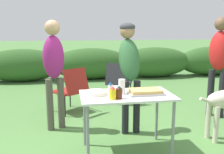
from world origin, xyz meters
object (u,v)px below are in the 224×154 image
Objects in this scene: mixing_bowl at (115,88)px; bbq_sauce_bottle at (119,92)px; folding_table at (126,100)px; camp_chair_near_hedge at (119,80)px; paper_cup_stack at (122,87)px; plate_stack at (96,93)px; standing_person_in_dark_puffer at (54,64)px; camp_chair_green_behind_table at (71,88)px; food_tray at (145,92)px; mustard_bottle at (113,93)px; standing_person_in_gray_fleece at (129,63)px; standing_person_in_navy_coat at (219,57)px; mayo_bottle at (110,89)px.

bbq_sauce_bottle is (-0.03, -0.34, 0.04)m from mixing_bowl.
folding_table is 1.32× the size of camp_chair_near_hedge.
mixing_bowl is 1.12× the size of paper_cup_stack.
standing_person_in_dark_puffer is at bearing 121.57° from plate_stack.
camp_chair_near_hedge reaches higher than folding_table.
camp_chair_green_behind_table reaches higher than plate_stack.
camp_chair_green_behind_table is (-0.88, 1.62, -0.30)m from food_tray.
mixing_bowl is 1.34× the size of mustard_bottle.
food_tray is at bearing 21.36° from mustard_bottle.
camp_chair_green_behind_table is at bearing 112.02° from folding_table.
standing_person_in_gray_fleece is (0.19, 0.67, 0.36)m from folding_table.
camp_chair_green_behind_table is at bearing 118.38° from food_tray.
paper_cup_stack is 0.21× the size of camp_chair_near_hedge.
plate_stack is at bearing -85.46° from camp_chair_near_hedge.
standing_person_in_dark_puffer is at bearing 125.67° from bbq_sauce_bottle.
paper_cup_stack is at bearing -113.87° from standing_person_in_gray_fleece.
paper_cup_stack is (0.31, -0.01, 0.07)m from plate_stack.
paper_cup_stack is at bearing -2.66° from plate_stack.
plate_stack is 0.32m from paper_cup_stack.
standing_person_in_gray_fleece is (-0.03, 0.69, 0.26)m from food_tray.
mixing_bowl is at bearing 148.22° from food_tray.
standing_person_in_navy_coat is 1.04× the size of standing_person_in_dark_puffer.
standing_person_in_navy_coat reaches higher than camp_chair_green_behind_table.
mayo_bottle is 0.10× the size of standing_person_in_navy_coat.
standing_person_in_navy_coat is at bearing 8.51° from standing_person_in_gray_fleece.
mayo_bottle is at bearing -156.29° from paper_cup_stack.
standing_person_in_navy_coat is at bearing 27.24° from paper_cup_stack.
mayo_bottle is 1.73m from camp_chair_green_behind_table.
standing_person_in_dark_puffer is 0.91m from camp_chair_green_behind_table.
bbq_sauce_bottle is (0.08, -0.13, -0.01)m from mayo_bottle.
mustard_bottle is (-0.15, -0.22, -0.02)m from paper_cup_stack.
standing_person_in_gray_fleece is at bearing 69.02° from bbq_sauce_bottle.
standing_person_in_gray_fleece is 1.92× the size of camp_chair_green_behind_table.
mustard_bottle is (0.00, -0.15, -0.01)m from mayo_bottle.
mustard_bottle is 0.18× the size of camp_chair_green_behind_table.
standing_person_in_navy_coat reaches higher than standing_person_in_dark_puffer.
standing_person_in_gray_fleece is (0.32, 0.83, 0.22)m from bbq_sauce_bottle.
mayo_bottle is 1.11× the size of mustard_bottle.
camp_chair_near_hedge is (0.54, 2.32, -0.34)m from mustard_bottle.
standing_person_in_navy_coat is 2.61m from camp_chair_green_behind_table.
folding_table is 6.19× the size of paper_cup_stack.
standing_person_in_gray_fleece reaches higher than paper_cup_stack.
paper_cup_stack is 1.72m from camp_chair_green_behind_table.
paper_cup_stack is 1.21m from standing_person_in_dark_puffer.
paper_cup_stack reaches higher than camp_chair_green_behind_table.
mixing_bowl is at bearing -63.32° from standing_person_in_dark_puffer.
plate_stack is at bearing 172.81° from folding_table.
standing_person_in_navy_coat is (1.95, 1.16, 0.23)m from bbq_sauce_bottle.
mayo_bottle is at bearing -170.42° from folding_table.
standing_person_in_dark_puffer is (-2.71, -0.10, -0.03)m from standing_person_in_navy_coat.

